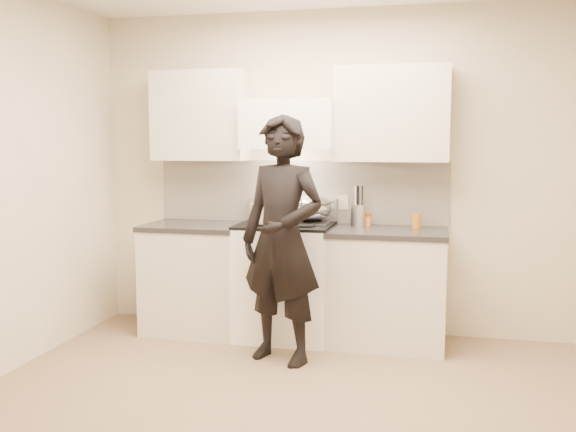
{
  "coord_description": "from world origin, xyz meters",
  "views": [
    {
      "loc": [
        0.89,
        -3.62,
        1.6
      ],
      "look_at": [
        -0.19,
        1.05,
        1.05
      ],
      "focal_mm": 40.0,
      "sensor_mm": 36.0,
      "label": 1
    }
  ],
  "objects_px": {
    "wok": "(310,207)",
    "person": "(282,240)",
    "counter_right": "(387,287)",
    "utensil_crock": "(358,214)",
    "stove": "(286,280)"
  },
  "relations": [
    {
      "from": "wok",
      "to": "person",
      "type": "distance_m",
      "value": 0.72
    },
    {
      "from": "utensil_crock",
      "to": "person",
      "type": "xyz_separation_m",
      "value": [
        -0.46,
        -0.76,
        -0.12
      ]
    },
    {
      "from": "stove",
      "to": "wok",
      "type": "distance_m",
      "value": 0.63
    },
    {
      "from": "counter_right",
      "to": "utensil_crock",
      "type": "height_order",
      "value": "utensil_crock"
    },
    {
      "from": "stove",
      "to": "wok",
      "type": "height_order",
      "value": "wok"
    },
    {
      "from": "counter_right",
      "to": "person",
      "type": "bearing_deg",
      "value": -140.98
    },
    {
      "from": "person",
      "to": "counter_right",
      "type": "bearing_deg",
      "value": 58.06
    },
    {
      "from": "wok",
      "to": "person",
      "type": "relative_size",
      "value": 0.29
    },
    {
      "from": "stove",
      "to": "person",
      "type": "distance_m",
      "value": 0.73
    },
    {
      "from": "wok",
      "to": "utensil_crock",
      "type": "xyz_separation_m",
      "value": [
        0.4,
        0.06,
        -0.05
      ]
    },
    {
      "from": "stove",
      "to": "wok",
      "type": "relative_size",
      "value": 1.86
    },
    {
      "from": "stove",
      "to": "person",
      "type": "bearing_deg",
      "value": -79.32
    },
    {
      "from": "counter_right",
      "to": "person",
      "type": "height_order",
      "value": "person"
    },
    {
      "from": "counter_right",
      "to": "wok",
      "type": "height_order",
      "value": "wok"
    },
    {
      "from": "stove",
      "to": "utensil_crock",
      "type": "bearing_deg",
      "value": 17.46
    }
  ]
}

